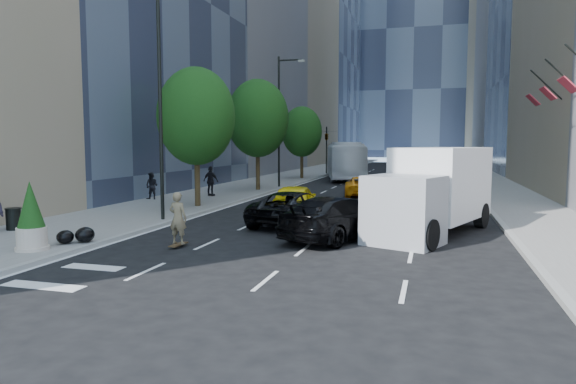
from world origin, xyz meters
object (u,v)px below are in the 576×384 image
(black_sedan_mercedes, at_px, (338,218))
(box_truck, at_px, (433,190))
(planter_shrub, at_px, (31,217))
(trash_can, at_px, (14,219))
(city_bus, at_px, (345,161))
(skateboarder, at_px, (178,222))
(black_sedan_lincoln, at_px, (295,208))

(black_sedan_mercedes, bearing_deg, box_truck, -126.01)
(box_truck, distance_m, planter_shrub, 14.33)
(trash_can, bearing_deg, planter_shrub, -39.63)
(box_truck, bearing_deg, city_bus, 127.27)
(city_bus, distance_m, trash_can, 34.42)
(skateboarder, relative_size, box_truck, 0.24)
(box_truck, xyz_separation_m, trash_can, (-15.85, -4.40, -1.15))
(city_bus, bearing_deg, box_truck, -87.27)
(box_truck, distance_m, trash_can, 16.49)
(black_sedan_lincoln, height_order, city_bus, city_bus)
(skateboarder, xyz_separation_m, planter_shrub, (-3.98, -2.26, 0.31))
(black_sedan_mercedes, xyz_separation_m, city_bus, (-4.96, 31.18, 1.02))
(box_truck, height_order, trash_can, box_truck)
(black_sedan_lincoln, distance_m, box_truck, 5.89)
(skateboarder, bearing_deg, black_sedan_mercedes, -144.86)
(black_sedan_mercedes, distance_m, planter_shrub, 10.41)
(box_truck, relative_size, planter_shrub, 3.38)
(skateboarder, xyz_separation_m, trash_can, (-7.53, 0.69, -0.33))
(black_sedan_lincoln, bearing_deg, black_sedan_mercedes, 140.68)
(black_sedan_mercedes, relative_size, planter_shrub, 2.48)
(black_sedan_lincoln, xyz_separation_m, black_sedan_mercedes, (2.42, -2.73, 0.06))
(city_bus, height_order, planter_shrub, city_bus)
(black_sedan_mercedes, bearing_deg, planter_shrub, 53.64)
(black_sedan_lincoln, distance_m, trash_can, 11.30)
(black_sedan_lincoln, distance_m, black_sedan_mercedes, 3.64)
(skateboarder, height_order, black_sedan_mercedes, skateboarder)
(city_bus, relative_size, planter_shrub, 5.87)
(black_sedan_lincoln, relative_size, planter_shrub, 2.39)
(box_truck, bearing_deg, planter_shrub, -127.78)
(skateboarder, bearing_deg, city_bus, -86.56)
(city_bus, height_order, box_truck, city_bus)
(trash_can, bearing_deg, city_bus, 77.35)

